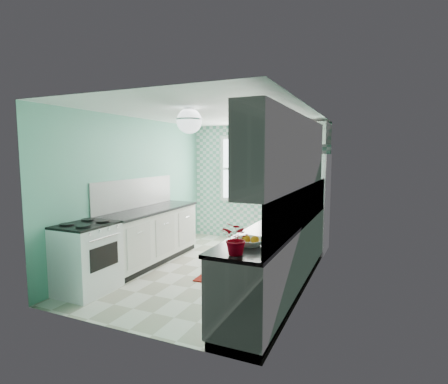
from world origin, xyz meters
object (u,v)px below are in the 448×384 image
at_px(sink, 297,213).
at_px(microwave, 307,147).
at_px(fruit_bowl, 250,242).
at_px(potted_plant, 237,238).
at_px(stove, 87,257).
at_px(fridge, 306,202).
at_px(ceiling_light, 189,121).

distance_m(sink, microwave, 1.68).
bearing_deg(fruit_bowl, potted_plant, -90.00).
distance_m(stove, sink, 3.20).
bearing_deg(stove, fruit_bowl, -1.33).
relative_size(sink, microwave, 1.04).
height_order(stove, microwave, microwave).
xyz_separation_m(fridge, microwave, (0.00, 0.00, 1.08)).
bearing_deg(stove, microwave, 58.08).
bearing_deg(fruit_bowl, fridge, 91.47).
relative_size(potted_plant, microwave, 0.61).
bearing_deg(microwave, fruit_bowl, 91.69).
bearing_deg(fruit_bowl, ceiling_light, 143.20).
bearing_deg(ceiling_light, potted_plant, -46.33).
bearing_deg(potted_plant, microwave, 91.33).
xyz_separation_m(fruit_bowl, microwave, (-0.09, 3.51, 1.04)).
distance_m(potted_plant, microwave, 3.98).
distance_m(stove, fruit_bowl, 2.45).
relative_size(ceiling_light, fruit_bowl, 1.14).
bearing_deg(potted_plant, sink, 89.92).
relative_size(ceiling_light, microwave, 0.69).
height_order(ceiling_light, sink, ceiling_light).
relative_size(stove, fruit_bowl, 3.01).
bearing_deg(potted_plant, fridge, 91.33).
bearing_deg(stove, sink, 43.45).
bearing_deg(microwave, potted_plant, 91.56).
bearing_deg(fridge, sink, -86.25).
height_order(fridge, fruit_bowl, fridge).
relative_size(fridge, potted_plant, 5.99).
distance_m(ceiling_light, stove, 2.31).
bearing_deg(ceiling_light, fridge, 67.00).
relative_size(ceiling_light, sink, 0.66).
xyz_separation_m(ceiling_light, fruit_bowl, (1.20, -0.90, -1.34)).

